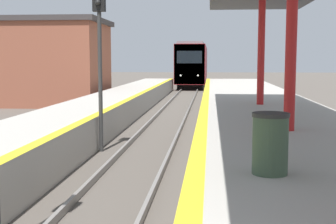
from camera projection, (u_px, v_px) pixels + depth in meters
name	position (u px, v px, depth m)	size (l,w,h in m)	color
train	(194.00, 64.00, 50.55)	(2.73, 20.23, 4.36)	black
signal_mid	(99.00, 34.00, 13.63)	(0.36, 0.31, 5.03)	#2D2D2D
trash_bin	(270.00, 143.00, 6.92)	(0.55, 0.55, 0.92)	#384C38
station_building	(31.00, 62.00, 28.69)	(9.28, 5.83, 5.18)	brown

